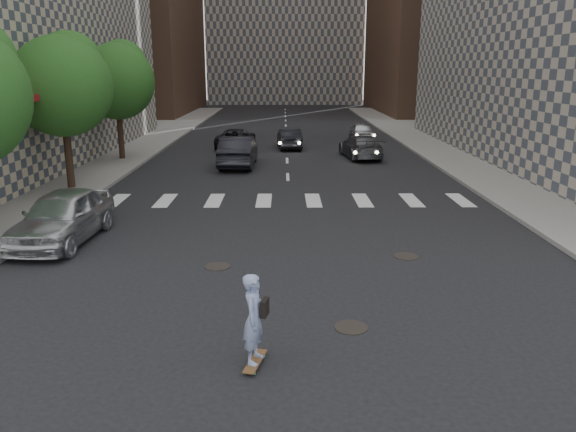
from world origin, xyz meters
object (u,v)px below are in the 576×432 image
(silver_sedan, at_px, (63,216))
(traffic_car_e, at_px, (289,139))
(tree_c, at_px, (118,78))
(traffic_car_a, at_px, (238,151))
(traffic_car_b, at_px, (361,147))
(traffic_car_d, at_px, (361,131))
(skateboarder, at_px, (255,319))
(traffic_car_c, at_px, (236,138))
(tree_b, at_px, (63,82))

(silver_sedan, bearing_deg, traffic_car_e, 74.38)
(tree_c, relative_size, traffic_car_a, 1.32)
(traffic_car_b, height_order, traffic_car_d, traffic_car_d)
(skateboarder, bearing_deg, traffic_car_e, 102.05)
(traffic_car_a, xyz_separation_m, traffic_car_e, (2.83, 6.92, -0.17))
(tree_c, bearing_deg, traffic_car_b, 3.33)
(traffic_car_b, relative_size, traffic_car_d, 1.17)
(skateboarder, bearing_deg, traffic_car_d, 92.91)
(silver_sedan, bearing_deg, traffic_car_b, 58.98)
(traffic_car_b, relative_size, traffic_car_e, 1.18)
(traffic_car_b, relative_size, traffic_car_c, 1.02)
(skateboarder, relative_size, traffic_car_e, 0.45)
(traffic_car_a, bearing_deg, traffic_car_e, -110.82)
(tree_b, bearing_deg, traffic_car_a, 41.14)
(tree_b, bearing_deg, traffic_car_c, 65.32)
(traffic_car_b, bearing_deg, traffic_car_c, -36.08)
(traffic_car_b, bearing_deg, tree_b, 26.01)
(traffic_car_e, bearing_deg, traffic_car_b, 131.18)
(traffic_car_a, bearing_deg, tree_c, -15.45)
(tree_b, distance_m, tree_c, 8.00)
(traffic_car_a, height_order, traffic_car_d, traffic_car_a)
(traffic_car_a, relative_size, traffic_car_b, 1.07)
(silver_sedan, xyz_separation_m, traffic_car_d, (12.48, 24.46, -0.13))
(traffic_car_e, bearing_deg, tree_b, 48.42)
(tree_c, height_order, silver_sedan, tree_c)
(tree_b, height_order, skateboarder, tree_b)
(tree_c, relative_size, traffic_car_b, 1.41)
(traffic_car_a, distance_m, traffic_car_b, 7.59)
(silver_sedan, bearing_deg, tree_b, 111.59)
(tree_b, xyz_separation_m, skateboarder, (8.74, -15.14, -3.72))
(traffic_car_e, bearing_deg, traffic_car_d, -147.76)
(skateboarder, height_order, traffic_car_a, skateboarder)
(silver_sedan, bearing_deg, traffic_car_c, 83.84)
(tree_b, distance_m, silver_sedan, 8.86)
(tree_b, xyz_separation_m, traffic_car_e, (9.63, 12.86, -4.00))
(silver_sedan, distance_m, traffic_car_e, 21.69)
(traffic_car_a, xyz_separation_m, traffic_car_b, (7.02, 2.86, -0.15))
(tree_c, bearing_deg, skateboarder, -69.31)
(traffic_car_c, bearing_deg, silver_sedan, 86.28)
(tree_b, height_order, silver_sedan, tree_b)
(silver_sedan, relative_size, traffic_car_b, 1.01)
(tree_b, distance_m, traffic_car_c, 15.08)
(skateboarder, height_order, traffic_car_e, skateboarder)
(tree_c, xyz_separation_m, traffic_car_a, (6.80, -2.06, -3.82))
(silver_sedan, xyz_separation_m, traffic_car_c, (3.62, 20.81, -0.17))
(tree_b, bearing_deg, traffic_car_d, 48.47)
(silver_sedan, relative_size, traffic_car_e, 1.20)
(traffic_car_d, bearing_deg, traffic_car_a, 55.22)
(tree_b, height_order, traffic_car_d, tree_b)
(traffic_car_c, bearing_deg, tree_c, 46.77)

